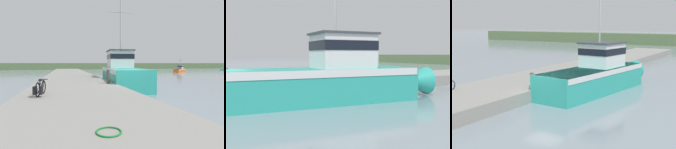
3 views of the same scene
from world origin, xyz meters
TOP-DOWN VIEW (x-y plane):
  - ground_plane at (0.00, 0.00)m, footprint 320.00×320.00m
  - dock_pier at (-4.03, 0.00)m, footprint 6.14×80.00m
  - fishing_boat_main at (1.23, 5.61)m, footprint 4.49×13.25m
  - mooring_post at (-1.49, 0.45)m, footprint 0.26×0.26m
  - water_bottle_by_bike at (-6.24, -2.39)m, footprint 0.06×0.06m

SIDE VIEW (x-z plane):
  - ground_plane at x=0.00m, z-range 0.00..0.00m
  - dock_pier at x=-4.03m, z-range 0.00..0.85m
  - water_bottle_by_bike at x=-6.24m, z-range 0.85..1.07m
  - mooring_post at x=-1.49m, z-range 0.85..1.94m
  - fishing_boat_main at x=1.23m, z-range -3.24..6.13m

